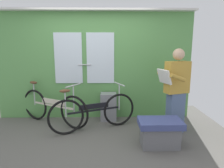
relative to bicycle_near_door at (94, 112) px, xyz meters
name	(u,v)px	position (x,y,z in m)	size (l,w,h in m)	color
ground_plane	(90,145)	(-0.03, -0.58, -0.38)	(5.31, 4.25, 0.04)	#56544F
train_door_wall	(93,63)	(-0.04, 0.74, 0.88)	(4.31, 0.28, 2.38)	#56934C
bicycle_near_door	(94,112)	(0.00, 0.00, 0.00)	(1.64, 0.78, 0.89)	black
bicycle_leaning_behind	(53,107)	(-0.87, 0.33, 0.00)	(1.57, 0.92, 0.89)	black
passenger_reading_newspaper	(176,90)	(1.54, -0.13, 0.47)	(0.61, 0.54, 1.58)	slate
trash_bin_by_wall	(108,107)	(0.29, 0.53, -0.06)	(0.35, 0.28, 0.61)	gray
bench_seat_corner	(160,132)	(1.13, -0.67, -0.12)	(0.70, 0.44, 0.45)	#3D477F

